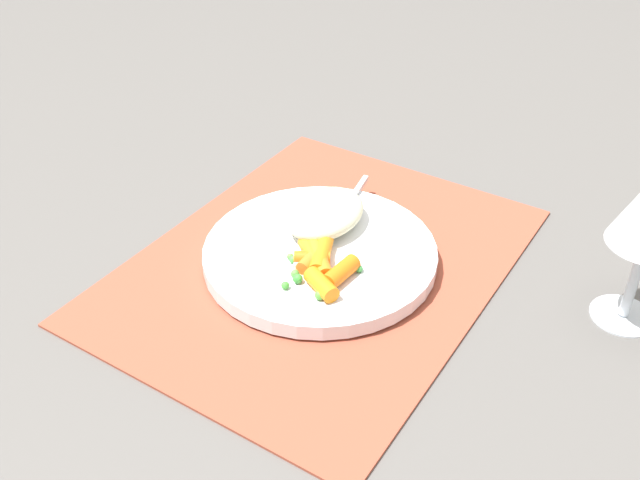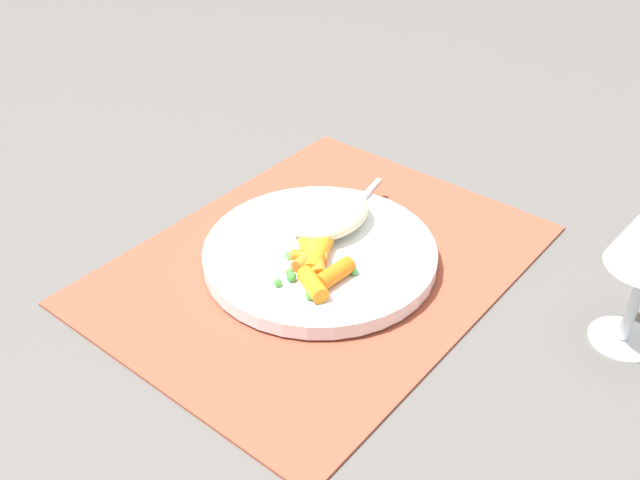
% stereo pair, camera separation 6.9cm
% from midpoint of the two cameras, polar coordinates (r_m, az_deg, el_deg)
% --- Properties ---
extents(ground_plane, '(2.40, 2.40, 0.00)m').
position_cam_midpoint_polar(ground_plane, '(0.77, 2.58, -2.02)').
color(ground_plane, '#565451').
extents(placemat, '(0.45, 0.35, 0.01)m').
position_cam_midpoint_polar(placemat, '(0.77, 2.58, -1.84)').
color(placemat, '#9E4733').
rests_on(placemat, ground_plane).
extents(plate, '(0.24, 0.24, 0.02)m').
position_cam_midpoint_polar(plate, '(0.76, 2.60, -1.19)').
color(plate, white).
rests_on(plate, placemat).
extents(rice_mound, '(0.10, 0.07, 0.03)m').
position_cam_midpoint_polar(rice_mound, '(0.78, 3.26, 1.97)').
color(rice_mound, beige).
rests_on(rice_mound, plate).
extents(carrot_portion, '(0.08, 0.08, 0.02)m').
position_cam_midpoint_polar(carrot_portion, '(0.72, 2.51, -1.87)').
color(carrot_portion, orange).
rests_on(carrot_portion, plate).
extents(pea_scatter, '(0.08, 0.08, 0.01)m').
position_cam_midpoint_polar(pea_scatter, '(0.72, 1.57, -2.19)').
color(pea_scatter, green).
rests_on(pea_scatter, plate).
extents(fork, '(0.19, 0.05, 0.01)m').
position_cam_midpoint_polar(fork, '(0.78, 3.62, 0.66)').
color(fork, '#BDBDBD').
rests_on(fork, plate).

